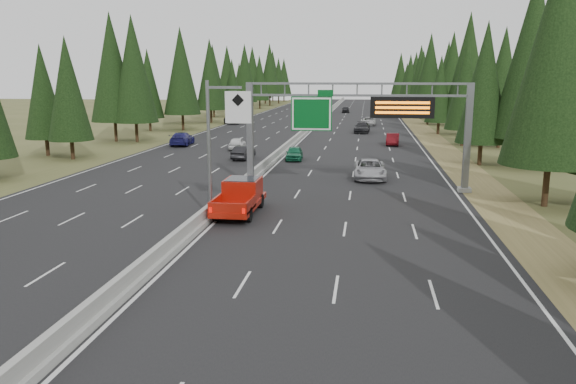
# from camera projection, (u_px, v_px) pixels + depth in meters

# --- Properties ---
(road) EXTENTS (32.00, 260.00, 0.08)m
(road) POSITION_uv_depth(u_px,v_px,m) (308.00, 131.00, 86.70)
(road) COLOR black
(road) RESTS_ON ground
(shoulder_right) EXTENTS (3.60, 260.00, 0.06)m
(shoulder_right) POSITION_uv_depth(u_px,v_px,m) (425.00, 133.00, 84.28)
(shoulder_right) COLOR olive
(shoulder_right) RESTS_ON ground
(shoulder_left) EXTENTS (3.60, 260.00, 0.06)m
(shoulder_left) POSITION_uv_depth(u_px,v_px,m) (196.00, 130.00, 89.12)
(shoulder_left) COLOR #464E24
(shoulder_left) RESTS_ON ground
(median_barrier) EXTENTS (0.70, 260.00, 0.85)m
(median_barrier) POSITION_uv_depth(u_px,v_px,m) (308.00, 129.00, 86.62)
(median_barrier) COLOR gray
(median_barrier) RESTS_ON road
(sign_gantry) EXTENTS (16.75, 0.98, 7.80)m
(sign_gantry) POSITION_uv_depth(u_px,v_px,m) (365.00, 119.00, 40.66)
(sign_gantry) COLOR slate
(sign_gantry) RESTS_ON road
(hov_sign_pole) EXTENTS (2.80, 0.50, 8.00)m
(hov_sign_pole) POSITION_uv_depth(u_px,v_px,m) (218.00, 140.00, 32.28)
(hov_sign_pole) COLOR slate
(hov_sign_pole) RESTS_ON road
(tree_row_right) EXTENTS (10.94, 241.67, 17.65)m
(tree_row_right) POSITION_uv_depth(u_px,v_px,m) (471.00, 73.00, 70.65)
(tree_row_right) COLOR black
(tree_row_right) RESTS_ON ground
(tree_row_left) EXTENTS (11.40, 241.82, 18.35)m
(tree_row_left) POSITION_uv_depth(u_px,v_px,m) (150.00, 72.00, 80.12)
(tree_row_left) COLOR black
(tree_row_left) RESTS_ON ground
(silver_minivan) EXTENTS (2.72, 5.64, 1.55)m
(silver_minivan) POSITION_uv_depth(u_px,v_px,m) (370.00, 169.00, 45.97)
(silver_minivan) COLOR #ADACB1
(silver_minivan) RESTS_ON road
(red_pickup) EXTENTS (2.22, 6.21, 2.02)m
(red_pickup) POSITION_uv_depth(u_px,v_px,m) (241.00, 194.00, 34.43)
(red_pickup) COLOR black
(red_pickup) RESTS_ON road
(car_ahead_green) EXTENTS (1.91, 4.15, 1.38)m
(car_ahead_green) POSITION_uv_depth(u_px,v_px,m) (294.00, 153.00, 56.35)
(car_ahead_green) COLOR #176442
(car_ahead_green) RESTS_ON road
(car_ahead_dkred) EXTENTS (1.79, 4.40, 1.42)m
(car_ahead_dkred) POSITION_uv_depth(u_px,v_px,m) (393.00, 139.00, 68.79)
(car_ahead_dkred) COLOR #5E0D13
(car_ahead_dkred) RESTS_ON road
(car_ahead_dkgrey) EXTENTS (2.49, 5.49, 1.56)m
(car_ahead_dkgrey) POSITION_uv_depth(u_px,v_px,m) (362.00, 127.00, 84.27)
(car_ahead_dkgrey) COLOR black
(car_ahead_dkgrey) RESTS_ON road
(car_ahead_white) EXTENTS (2.48, 5.10, 1.40)m
(car_ahead_white) POSITION_uv_depth(u_px,v_px,m) (369.00, 121.00, 97.35)
(car_ahead_white) COLOR #BDBDBD
(car_ahead_white) RESTS_ON road
(car_ahead_far) EXTENTS (1.91, 4.33, 1.45)m
(car_ahead_far) POSITION_uv_depth(u_px,v_px,m) (346.00, 110.00, 132.44)
(car_ahead_far) COLOR black
(car_ahead_far) RESTS_ON road
(car_onc_near) EXTENTS (1.79, 4.21, 1.35)m
(car_onc_near) POSITION_uv_depth(u_px,v_px,m) (243.00, 153.00, 56.93)
(car_onc_near) COLOR black
(car_onc_near) RESTS_ON road
(car_onc_blue) EXTENTS (2.77, 5.70, 1.60)m
(car_onc_blue) POSITION_uv_depth(u_px,v_px,m) (182.00, 139.00, 68.67)
(car_onc_blue) COLOR navy
(car_onc_blue) RESTS_ON road
(car_onc_white) EXTENTS (1.94, 4.20, 1.40)m
(car_onc_white) POSITION_uv_depth(u_px,v_px,m) (237.00, 143.00, 64.64)
(car_onc_white) COLOR white
(car_onc_white) RESTS_ON road
(car_onc_far) EXTENTS (3.21, 6.10, 1.64)m
(car_onc_far) POSITION_uv_depth(u_px,v_px,m) (235.00, 119.00, 101.22)
(car_onc_far) COLOR black
(car_onc_far) RESTS_ON road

